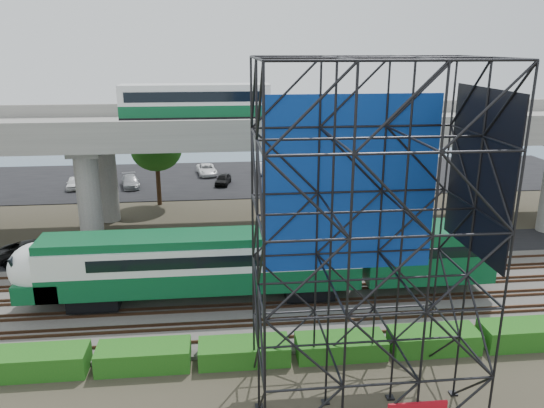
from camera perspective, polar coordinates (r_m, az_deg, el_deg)
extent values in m
plane|color=#474233|center=(31.91, -5.26, -12.29)|extent=(140.00, 140.00, 0.00)
cube|color=slate|center=(33.63, -5.32, -10.49)|extent=(90.00, 12.00, 0.20)
cube|color=black|center=(41.39, -5.49, -5.17)|extent=(90.00, 5.00, 0.08)
cube|color=black|center=(63.80, -5.74, 2.74)|extent=(90.00, 18.00, 0.08)
cube|color=#476475|center=(85.31, -5.85, 6.31)|extent=(140.00, 40.00, 0.03)
cube|color=#472D1E|center=(29.42, -5.19, -14.39)|extent=(90.00, 0.08, 0.16)
cube|color=#472D1E|center=(30.66, -5.24, -13.00)|extent=(90.00, 0.08, 0.16)
cube|color=#472D1E|center=(31.15, -5.26, -12.49)|extent=(90.00, 0.08, 0.16)
cube|color=#472D1E|center=(32.41, -5.30, -11.24)|extent=(90.00, 0.08, 0.16)
cube|color=#472D1E|center=(32.91, -5.31, -10.78)|extent=(90.00, 0.08, 0.16)
cube|color=#472D1E|center=(34.19, -5.35, -9.67)|extent=(90.00, 0.08, 0.16)
cube|color=#472D1E|center=(34.69, -5.36, -9.26)|extent=(90.00, 0.08, 0.16)
cube|color=#472D1E|center=(35.99, -5.39, -8.25)|extent=(90.00, 0.08, 0.16)
cube|color=#472D1E|center=(36.50, -5.40, -7.88)|extent=(90.00, 0.08, 0.16)
cube|color=#472D1E|center=(37.81, -5.43, -6.97)|extent=(90.00, 0.08, 0.16)
cube|color=black|center=(34.17, -18.44, -9.55)|extent=(3.00, 2.20, 0.90)
cube|color=black|center=(33.74, 3.91, -9.00)|extent=(3.00, 2.20, 0.90)
cube|color=#0B4D28|center=(32.84, -7.40, -7.66)|extent=(19.00, 3.00, 1.40)
cube|color=silver|center=(32.27, -7.49, -5.31)|extent=(19.00, 3.00, 1.50)
cube|color=#0B4D28|center=(31.91, -7.56, -3.65)|extent=(19.00, 2.60, 0.50)
cube|color=black|center=(32.23, -5.71, -5.18)|extent=(15.00, 3.06, 0.70)
ellipsoid|color=silver|center=(34.15, -23.70, -6.39)|extent=(3.60, 3.00, 3.20)
cube|color=#0B4D28|center=(34.55, -23.49, -7.99)|extent=(2.60, 3.00, 1.10)
cube|color=black|center=(34.33, -25.55, -5.60)|extent=(0.48, 2.00, 1.09)
cube|color=#0B4D28|center=(34.89, 16.26, -4.93)|extent=(8.00, 3.00, 3.40)
cube|color=#9E9B93|center=(44.43, -5.88, 7.83)|extent=(80.00, 12.00, 1.20)
cube|color=#9E9B93|center=(38.57, -5.89, 8.19)|extent=(80.00, 0.50, 1.10)
cube|color=#9E9B93|center=(49.98, -5.96, 10.16)|extent=(80.00, 0.50, 1.10)
cylinder|color=#9E9B93|center=(43.17, -19.06, 0.45)|extent=(1.80, 1.80, 8.00)
cylinder|color=#9E9B93|center=(49.78, -17.34, 2.72)|extent=(1.80, 1.80, 8.00)
cube|color=#9E9B93|center=(45.69, -18.56, 6.15)|extent=(2.40, 9.00, 0.60)
cylinder|color=#9E9B93|center=(43.18, 7.72, 1.25)|extent=(1.80, 1.80, 8.00)
cylinder|color=#9E9B93|center=(49.79, 5.86, 3.41)|extent=(1.80, 1.80, 8.00)
cube|color=#9E9B93|center=(45.69, 6.88, 6.90)|extent=(2.40, 9.00, 0.60)
cylinder|color=#9E9B93|center=(56.24, 24.16, 3.57)|extent=(1.80, 1.80, 8.00)
cube|color=#9E9B93|center=(52.65, 26.50, 6.57)|extent=(2.40, 9.00, 0.60)
cube|color=black|center=(44.33, -8.14, 8.97)|extent=(12.00, 2.50, 0.70)
cube|color=#0B4D28|center=(44.23, -8.18, 10.00)|extent=(12.00, 2.50, 0.90)
cube|color=silver|center=(44.11, -8.24, 11.41)|extent=(12.00, 2.50, 1.30)
cube|color=black|center=(44.11, -8.25, 11.48)|extent=(11.00, 2.56, 0.80)
cube|color=silver|center=(44.05, -8.29, 12.45)|extent=(12.00, 2.40, 0.30)
cube|color=#0D3898|center=(24.51, 8.41, 2.00)|extent=(8.10, 0.08, 8.25)
cube|color=black|center=(23.06, 21.46, 3.13)|extent=(0.06, 5.40, 6.75)
cube|color=black|center=(25.90, 9.22, -20.06)|extent=(9.36, 6.36, 0.08)
cube|color=#145413|center=(29.32, -23.70, -15.29)|extent=(4.60, 1.80, 1.20)
cube|color=#145413|center=(28.20, -13.62, -15.64)|extent=(4.60, 1.80, 1.15)
cube|color=#145413|center=(27.97, -3.03, -15.58)|extent=(4.60, 1.80, 1.03)
cube|color=#145413|center=(28.60, 7.38, -14.94)|extent=(4.60, 1.80, 1.01)
cube|color=#145413|center=(30.02, 17.00, -13.81)|extent=(4.60, 1.80, 1.12)
cube|color=#145413|center=(32.18, 25.45, -12.53)|extent=(4.60, 1.80, 1.20)
cylinder|color=#382314|center=(44.72, 12.63, -0.60)|extent=(0.44, 0.44, 4.80)
ellipsoid|color=#145413|center=(43.89, 12.89, 3.38)|extent=(4.94, 4.94, 4.18)
cylinder|color=#382314|center=(53.86, -12.13, 2.39)|extent=(0.44, 0.44, 4.80)
ellipsoid|color=#145413|center=(53.17, -12.34, 5.73)|extent=(4.94, 4.94, 4.18)
imported|color=black|center=(42.91, -23.73, -4.62)|extent=(5.93, 3.61, 1.54)
imported|color=white|center=(62.80, -20.52, 2.14)|extent=(2.05, 3.87, 1.25)
imported|color=#97999E|center=(67.01, -17.63, 3.29)|extent=(1.81, 3.89, 1.23)
imported|color=#96979D|center=(61.52, -15.00, 2.37)|extent=(2.74, 4.69, 1.28)
imported|color=white|center=(65.60, -7.04, 3.70)|extent=(2.76, 4.86, 1.28)
imported|color=black|center=(60.73, -5.28, 2.67)|extent=(2.18, 3.84, 1.23)
imported|color=#B3B5BB|center=(65.78, -1.30, 3.86)|extent=(1.44, 3.86, 1.26)
imported|color=silver|center=(61.75, 4.70, 2.91)|extent=(1.83, 4.19, 1.20)
imported|color=#919498|center=(67.97, 9.46, 4.02)|extent=(2.80, 4.53, 1.17)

